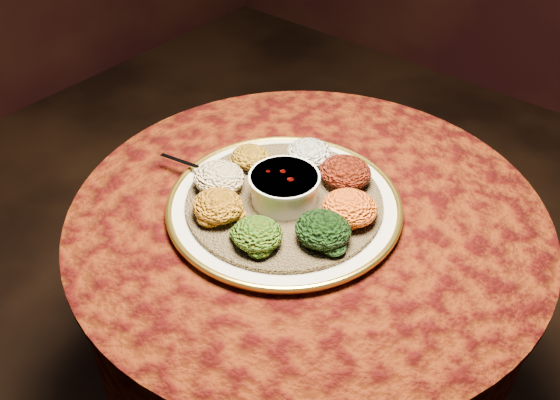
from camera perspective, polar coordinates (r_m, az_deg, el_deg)
The scene contains 13 objects.
table at distance 1.37m, azimuth 2.35°, elevation -6.77°, with size 0.96×0.96×0.73m.
platter at distance 1.24m, azimuth 0.39°, elevation -0.49°, with size 0.54×0.54×0.02m.
injera at distance 1.23m, azimuth 0.39°, elevation -0.11°, with size 0.39×0.39×0.01m, color olive.
stew_bowl at distance 1.21m, azimuth 0.40°, elevation 1.29°, with size 0.14×0.14×0.06m.
spoon at distance 1.30m, azimuth -6.46°, elevation 2.64°, with size 0.16×0.05×0.01m.
portion_ayib at distance 1.32m, azimuth 2.71°, elevation 4.30°, with size 0.10×0.09×0.05m, color silver.
portion_kitfo at distance 1.26m, azimuth 5.99°, elevation 2.55°, with size 0.11×0.10×0.05m, color black.
portion_tikil at distance 1.18m, azimuth 6.39°, elevation -0.71°, with size 0.11×0.10×0.05m, color #BC880F.
portion_gomen at distance 1.13m, azimuth 3.95°, elevation -2.70°, with size 0.10×0.10×0.05m, color black.
portion_mixveg at distance 1.12m, azimuth -2.09°, elevation -3.13°, with size 0.09×0.09×0.05m, color #9B430A.
portion_kik at distance 1.18m, azimuth -5.70°, elevation -0.53°, with size 0.10×0.09×0.05m, color #B86410.
portion_timatim at distance 1.25m, azimuth -5.59°, elevation 2.04°, with size 0.11×0.10×0.05m, color maroon.
portion_shiro at distance 1.31m, azimuth -2.71°, elevation 3.96°, with size 0.08×0.08×0.04m, color #976A12.
Camera 1 is at (0.56, -0.76, 1.55)m, focal length 40.00 mm.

